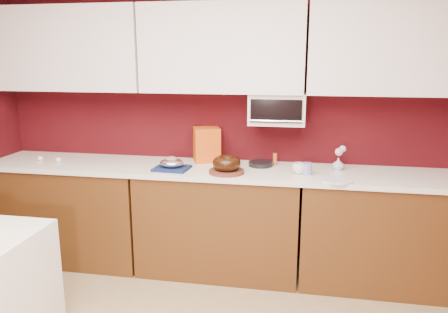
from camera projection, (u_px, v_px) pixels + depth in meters
name	position (u px, v px, depth m)	size (l,w,h in m)	color
wall_back	(226.00, 120.00, 3.78)	(4.00, 0.02, 2.50)	#3E080C
base_cabinet_left	(73.00, 212.00, 3.90)	(1.31, 0.58, 0.86)	#502D10
base_cabinet_center	(219.00, 222.00, 3.67)	(1.31, 0.58, 0.86)	#502D10
base_cabinet_right	(385.00, 233.00, 3.44)	(1.31, 0.58, 0.86)	#502D10
countertop	(219.00, 170.00, 3.57)	(4.00, 0.62, 0.04)	silver
upper_cabinet_left	(69.00, 49.00, 3.72)	(1.31, 0.33, 0.70)	white
upper_cabinet_center	(222.00, 49.00, 3.49)	(1.31, 0.33, 0.70)	white
upper_cabinet_right	(398.00, 48.00, 3.26)	(1.31, 0.33, 0.70)	white
toaster_oven	(277.00, 109.00, 3.54)	(0.45, 0.30, 0.25)	white
toaster_oven_door	(276.00, 111.00, 3.39)	(0.40, 0.02, 0.18)	black
toaster_oven_handle	(276.00, 121.00, 3.39)	(0.02, 0.02, 0.42)	silver
cake_base	(227.00, 171.00, 3.40)	(0.28, 0.28, 0.03)	#5A291B
bundt_cake	(227.00, 163.00, 3.39)	(0.22, 0.22, 0.09)	black
navy_towel	(172.00, 168.00, 3.51)	(0.27, 0.23, 0.02)	#122043
foil_ham_nest	(172.00, 163.00, 3.50)	(0.19, 0.16, 0.07)	white
roasted_ham	(172.00, 160.00, 3.49)	(0.10, 0.08, 0.06)	#A36C4A
pandoro_box	(207.00, 144.00, 3.76)	(0.22, 0.20, 0.29)	#AE270B
dark_pan	(261.00, 164.00, 3.62)	(0.20, 0.20, 0.04)	black
coffee_mug	(299.00, 167.00, 3.38)	(0.09, 0.09, 0.10)	silver
blue_jar	(307.00, 169.00, 3.36)	(0.08, 0.08, 0.09)	navy
flower_vase	(338.00, 163.00, 3.49)	(0.07, 0.07, 0.11)	#AAADC1
flower_pink	(339.00, 152.00, 3.46)	(0.06, 0.06, 0.06)	pink
flower_blue	(343.00, 149.00, 3.47)	(0.05, 0.05, 0.05)	#92BEEA
china_plate	(337.00, 180.00, 3.18)	(0.22, 0.22, 0.01)	white
amber_bottle	(275.00, 159.00, 3.64)	(0.04, 0.04, 0.10)	#9C481C
egg_left	(40.00, 158.00, 3.81)	(0.05, 0.04, 0.04)	white
egg_right	(58.00, 160.00, 3.77)	(0.05, 0.04, 0.04)	white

